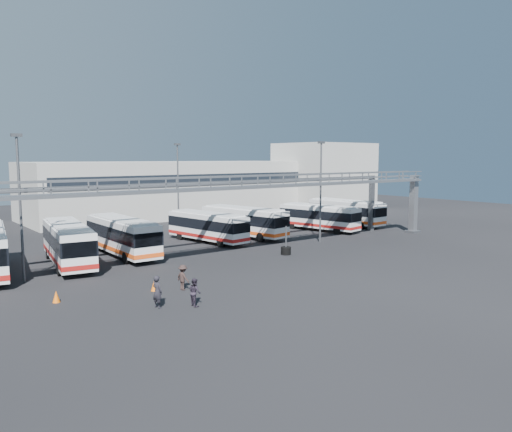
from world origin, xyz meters
TOP-DOWN VIEW (x-y plane):
  - ground at (0.00, 0.00)m, footprint 140.00×140.00m
  - gantry at (0.00, 5.87)m, footprint 51.40×5.15m
  - warehouse at (12.00, 38.00)m, footprint 42.00×14.00m
  - building_right at (38.00, 32.00)m, footprint 14.00×12.00m
  - light_pole_left at (-16.00, 8.00)m, footprint 0.70×0.35m
  - light_pole_mid at (12.00, 7.00)m, footprint 0.70×0.35m
  - light_pole_back at (4.00, 22.00)m, footprint 0.70×0.35m
  - bus_2 at (-11.85, 11.53)m, footprint 4.31×11.39m
  - bus_3 at (-6.86, 12.56)m, footprint 2.73×11.03m
  - bus_5 at (2.83, 13.95)m, footprint 3.72×10.30m
  - bus_6 at (7.65, 14.24)m, footprint 4.33×11.04m
  - bus_8 at (17.64, 12.80)m, footprint 4.12×10.34m
  - bus_9 at (23.60, 13.95)m, footprint 2.79×10.77m
  - pedestrian_a at (-11.47, -3.28)m, footprint 0.62×0.78m
  - pedestrian_b at (-9.57, -4.26)m, footprint 0.68×0.84m
  - pedestrian_c at (-8.37, -0.77)m, footprint 0.79×1.17m
  - cone_left at (-15.75, 1.42)m, footprint 0.54×0.54m
  - cone_right at (-9.97, 0.20)m, footprint 0.48×0.48m
  - tire_stack at (4.81, 4.08)m, footprint 0.90×0.90m

SIDE VIEW (x-z plane):
  - ground at x=0.00m, z-range 0.00..0.00m
  - cone_right at x=-9.97m, z-range 0.00..0.63m
  - cone_left at x=-15.75m, z-range 0.00..0.71m
  - tire_stack at x=4.81m, z-range -0.85..1.72m
  - pedestrian_b at x=-9.57m, z-range 0.00..1.64m
  - pedestrian_c at x=-8.37m, z-range 0.00..1.67m
  - pedestrian_a at x=-11.47m, z-range 0.00..1.89m
  - bus_5 at x=2.83m, z-range 0.16..3.22m
  - bus_8 at x=17.64m, z-range 0.16..3.23m
  - bus_9 at x=23.60m, z-range 0.17..3.42m
  - bus_6 at x=7.65m, z-range 0.17..3.45m
  - bus_3 at x=-6.86m, z-range 0.18..3.52m
  - bus_2 at x=-11.85m, z-range 0.18..3.56m
  - warehouse at x=12.00m, z-range 0.00..8.00m
  - building_right at x=38.00m, z-range 0.00..11.00m
  - gantry at x=0.00m, z-range 1.96..9.06m
  - light_pole_left at x=-16.00m, z-range 0.62..10.83m
  - light_pole_mid at x=12.00m, z-range 0.62..10.83m
  - light_pole_back at x=4.00m, z-range 0.62..10.83m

